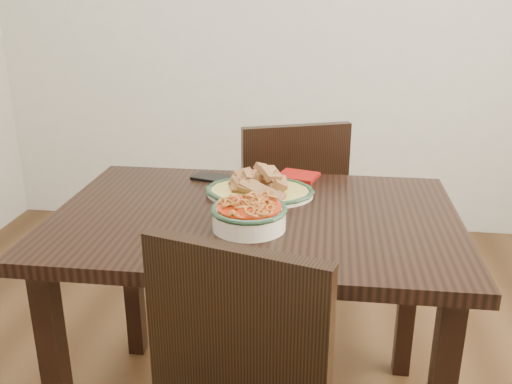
# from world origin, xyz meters

# --- Properties ---
(wall_back) EXTENTS (3.50, 0.10, 2.60)m
(wall_back) POSITION_xyz_m (0.00, 1.75, 1.30)
(wall_back) COLOR beige
(wall_back) RESTS_ON ground
(dining_table) EXTENTS (1.19, 0.79, 0.75)m
(dining_table) POSITION_xyz_m (-0.03, 0.06, 0.65)
(dining_table) COLOR black
(dining_table) RESTS_ON ground
(chair_far) EXTENTS (0.54, 0.54, 0.89)m
(chair_far) POSITION_xyz_m (0.02, 0.70, 0.50)
(chair_far) COLOR black
(chair_far) RESTS_ON ground
(fish_plate) EXTENTS (0.34, 0.26, 0.11)m
(fish_plate) POSITION_xyz_m (-0.04, 0.22, 0.79)
(fish_plate) COLOR #F2E5CC
(fish_plate) RESTS_ON dining_table
(noodle_bowl) EXTENTS (0.21, 0.21, 0.08)m
(noodle_bowl) POSITION_xyz_m (-0.03, -0.05, 0.79)
(noodle_bowl) COLOR white
(noodle_bowl) RESTS_ON dining_table
(smartphone) EXTENTS (0.16, 0.11, 0.01)m
(smartphone) POSITION_xyz_m (-0.21, 0.35, 0.76)
(smartphone) COLOR black
(smartphone) RESTS_ON dining_table
(napkin) EXTENTS (0.16, 0.14, 0.01)m
(napkin) POSITION_xyz_m (0.08, 0.40, 0.76)
(napkin) COLOR maroon
(napkin) RESTS_ON dining_table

